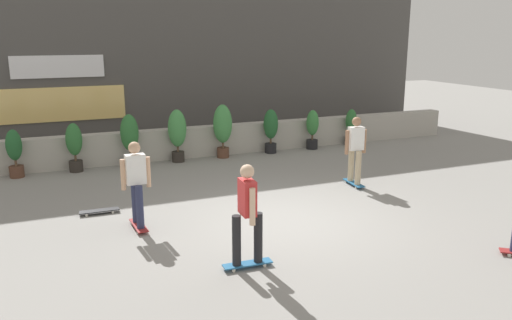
% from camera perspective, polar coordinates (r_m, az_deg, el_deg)
% --- Properties ---
extents(ground_plane, '(48.00, 48.00, 0.00)m').
position_cam_1_polar(ground_plane, '(10.38, 3.24, -6.67)').
color(ground_plane, gray).
extents(planter_wall, '(18.00, 0.40, 0.90)m').
position_cam_1_polar(planter_wall, '(15.66, -6.41, 2.04)').
color(planter_wall, '#B2ADA3').
rests_on(planter_wall, ground).
extents(building_backdrop, '(20.00, 2.08, 6.50)m').
position_cam_1_polar(building_backdrop, '(19.21, -10.15, 12.50)').
color(building_backdrop, '#4C4947').
rests_on(building_backdrop, ground).
extents(potted_plant_0, '(0.39, 0.39, 1.26)m').
position_cam_1_polar(potted_plant_0, '(14.59, -25.11, 0.86)').
color(potted_plant_0, brown).
rests_on(potted_plant_0, ground).
extents(potted_plant_1, '(0.43, 0.43, 1.32)m').
position_cam_1_polar(potted_plant_1, '(14.58, -19.42, 1.60)').
color(potted_plant_1, '#2D2823').
rests_on(potted_plant_1, ground).
extents(potted_plant_2, '(0.50, 0.50, 1.47)m').
position_cam_1_polar(potted_plant_2, '(14.71, -13.78, 2.54)').
color(potted_plant_2, '#2D2823').
rests_on(potted_plant_2, ground).
extents(potted_plant_3, '(0.53, 0.53, 1.52)m').
position_cam_1_polar(potted_plant_3, '(14.96, -8.69, 3.12)').
color(potted_plant_3, '#2D2823').
rests_on(potted_plant_3, ground).
extents(potted_plant_4, '(0.56, 0.56, 1.59)m').
position_cam_1_polar(potted_plant_4, '(15.34, -3.70, 3.70)').
color(potted_plant_4, brown).
rests_on(potted_plant_4, ground).
extents(potted_plant_5, '(0.45, 0.45, 1.37)m').
position_cam_1_polar(potted_plant_5, '(15.94, 1.64, 3.52)').
color(potted_plant_5, black).
rests_on(potted_plant_5, ground).
extents(potted_plant_6, '(0.39, 0.39, 1.26)m').
position_cam_1_polar(potted_plant_6, '(16.61, 6.25, 3.55)').
color(potted_plant_6, black).
rests_on(potted_plant_6, ground).
extents(potted_plant_7, '(0.37, 0.37, 1.20)m').
position_cam_1_polar(potted_plant_7, '(17.36, 10.44, 3.69)').
color(potted_plant_7, '#2D2823').
rests_on(potted_plant_7, ground).
extents(skater_mid_plaza, '(0.81, 0.56, 1.70)m').
position_cam_1_polar(skater_mid_plaza, '(8.04, -0.97, -5.72)').
color(skater_mid_plaza, '#266699').
rests_on(skater_mid_plaza, ground).
extents(skater_by_wall_right, '(0.56, 0.81, 1.70)m').
position_cam_1_polar(skater_by_wall_right, '(9.90, -13.09, -2.30)').
color(skater_by_wall_right, maroon).
rests_on(skater_by_wall_right, ground).
extents(skater_by_wall_left, '(0.56, 0.81, 1.70)m').
position_cam_1_polar(skater_by_wall_left, '(12.65, 10.92, 1.31)').
color(skater_by_wall_left, '#266699').
rests_on(skater_by_wall_left, ground).
extents(skateboard_near_camera, '(0.80, 0.22, 0.08)m').
position_cam_1_polar(skateboard_near_camera, '(11.19, -16.91, -5.38)').
color(skateboard_near_camera, black).
rests_on(skateboard_near_camera, ground).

